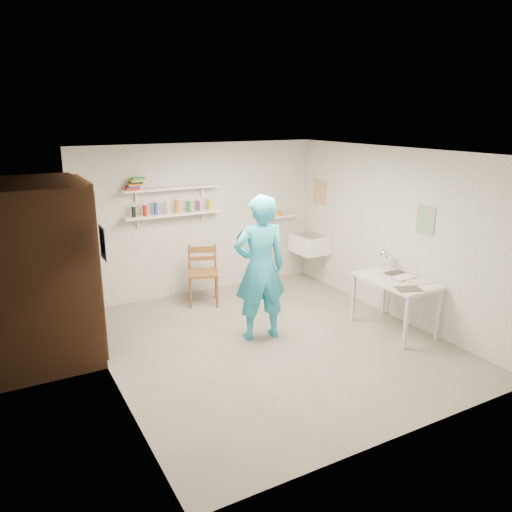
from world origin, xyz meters
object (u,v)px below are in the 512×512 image
man (260,268)px  wall_clock (250,241)px  desk_lamp (385,254)px  wooden_chair (203,273)px  work_table (394,305)px  belfast_sink (310,244)px

man → wall_clock: size_ratio=5.56×
man → desk_lamp: bearing=-179.0°
man → wall_clock: (-0.03, 0.22, 0.31)m
wall_clock → desk_lamp: wall_clock is taller
wooden_chair → desk_lamp: bearing=-18.5°
work_table → man: bearing=158.1°
work_table → desk_lamp: size_ratio=8.00×
belfast_sink → desk_lamp: desk_lamp is taller
wall_clock → wooden_chair: 1.47m
belfast_sink → wall_clock: (-1.83, -1.27, 0.56)m
belfast_sink → work_table: size_ratio=0.55×
wall_clock → belfast_sink: bearing=43.4°
wall_clock → wooden_chair: size_ratio=0.34×
belfast_sink → work_table: (-0.11, -2.17, -0.34)m
wall_clock → work_table: 2.14m
wooden_chair → desk_lamp: desk_lamp is taller
belfast_sink → wooden_chair: size_ratio=0.61×
work_table → desk_lamp: bearing=67.6°
belfast_sink → man: bearing=-140.3°
man → wooden_chair: (-0.18, 1.46, -0.45)m
belfast_sink → desk_lamp: bearing=-87.7°
man → wooden_chair: 1.54m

